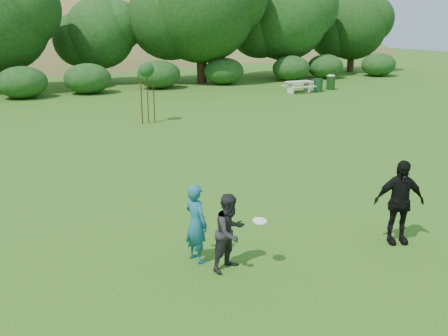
# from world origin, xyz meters

# --- Properties ---
(ground) EXTENTS (120.00, 120.00, 0.00)m
(ground) POSITION_xyz_m (0.00, 0.00, 0.00)
(ground) COLOR #19470C
(ground) RESTS_ON ground
(player_teal) EXTENTS (0.53, 0.67, 1.62)m
(player_teal) POSITION_xyz_m (-1.74, 0.64, 0.81)
(player_teal) COLOR #195973
(player_teal) RESTS_ON ground
(player_grey) EXTENTS (0.92, 0.82, 1.54)m
(player_grey) POSITION_xyz_m (-1.28, 0.04, 0.77)
(player_grey) COLOR #242325
(player_grey) RESTS_ON ground
(player_black) EXTENTS (1.18, 0.82, 1.87)m
(player_black) POSITION_xyz_m (2.54, -0.43, 0.93)
(player_black) COLOR black
(player_black) RESTS_ON ground
(trash_can_near) EXTENTS (0.60, 0.60, 0.90)m
(trash_can_near) POSITION_xyz_m (15.15, 19.99, 0.45)
(trash_can_near) COLOR #15391F
(trash_can_near) RESTS_ON ground
(frisbee) EXTENTS (0.27, 0.27, 0.06)m
(frisbee) POSITION_xyz_m (-0.78, -0.24, 1.02)
(frisbee) COLOR white
(frisbee) RESTS_ON ground
(sapling) EXTENTS (0.70, 0.70, 2.85)m
(sapling) POSITION_xyz_m (1.55, 14.54, 2.42)
(sapling) COLOR #362715
(sapling) RESTS_ON ground
(picnic_table) EXTENTS (1.80, 1.48, 0.76)m
(picnic_table) POSITION_xyz_m (13.77, 20.24, 0.52)
(picnic_table) COLOR beige
(picnic_table) RESTS_ON ground
(trash_can_lidded) EXTENTS (0.60, 0.60, 1.05)m
(trash_can_lidded) POSITION_xyz_m (16.61, 20.55, 0.54)
(trash_can_lidded) COLOR #173C16
(trash_can_lidded) RESTS_ON ground
(hillside) EXTENTS (150.00, 72.00, 52.00)m
(hillside) POSITION_xyz_m (-0.56, 68.45, -11.97)
(hillside) COLOR olive
(hillside) RESTS_ON ground
(tree_row) EXTENTS (53.92, 10.38, 9.62)m
(tree_row) POSITION_xyz_m (3.23, 28.68, 4.87)
(tree_row) COLOR #3A2616
(tree_row) RESTS_ON ground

